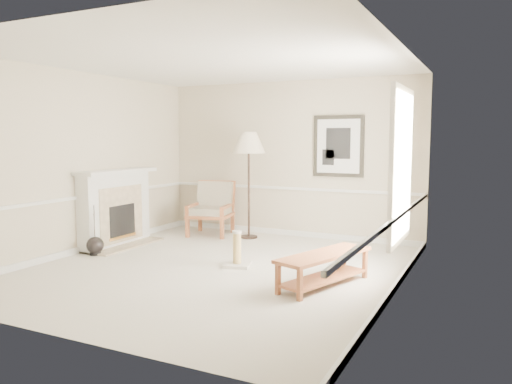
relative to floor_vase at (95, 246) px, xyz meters
The scene contains 8 objects.
ground 2.16m from the floor_vase, ahead, with size 5.50×5.50×0.00m, color silver.
room 2.87m from the floor_vase, ahead, with size 5.04×5.54×2.92m.
fireplace 0.89m from the floor_vase, 105.13° to the left, with size 0.64×1.64×1.31m.
floor_vase is the anchor object (origin of this frame).
armchair 2.48m from the floor_vase, 71.69° to the left, with size 0.92×0.96×1.02m.
floor_lamp 3.19m from the floor_vase, 55.40° to the left, with size 0.79×0.79×1.96m.
bench 3.79m from the floor_vase, ahead, with size 0.89×1.52×0.42m.
scratching_post 2.39m from the floor_vase, ahead, with size 0.45×0.45×0.52m.
Camera 1 is at (3.54, -5.97, 1.84)m, focal length 35.00 mm.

